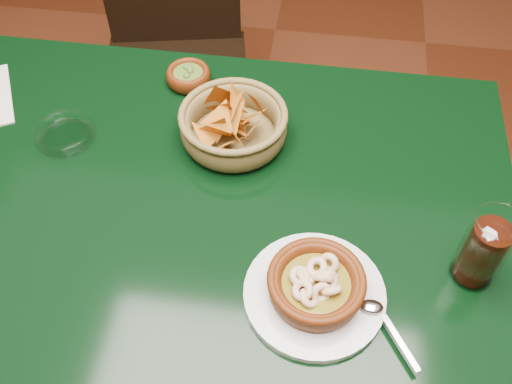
# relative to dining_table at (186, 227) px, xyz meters

# --- Properties ---
(ground) EXTENTS (7.00, 7.00, 0.00)m
(ground) POSITION_rel_dining_table_xyz_m (0.00, 0.00, -0.65)
(ground) COLOR #471C0C
(ground) RESTS_ON ground
(dining_table) EXTENTS (1.20, 0.80, 0.75)m
(dining_table) POSITION_rel_dining_table_xyz_m (0.00, 0.00, 0.00)
(dining_table) COLOR black
(dining_table) RESTS_ON ground
(dining_chair) EXTENTS (0.49, 0.49, 0.90)m
(dining_chair) POSITION_rel_dining_table_xyz_m (-0.21, 0.71, -0.16)
(dining_chair) COLOR black
(dining_chair) RESTS_ON ground
(shrimp_plate) EXTENTS (0.27, 0.22, 0.07)m
(shrimp_plate) POSITION_rel_dining_table_xyz_m (0.25, -0.17, 0.13)
(shrimp_plate) COLOR silver
(shrimp_plate) RESTS_ON dining_table
(chip_basket) EXTENTS (0.24, 0.24, 0.14)m
(chip_basket) POSITION_rel_dining_table_xyz_m (0.07, 0.15, 0.14)
(chip_basket) COLOR olive
(chip_basket) RESTS_ON dining_table
(guacamole_ramekin) EXTENTS (0.11, 0.11, 0.04)m
(guacamole_ramekin) POSITION_rel_dining_table_xyz_m (-0.05, 0.30, 0.12)
(guacamole_ramekin) COLOR #491B07
(guacamole_ramekin) RESTS_ON dining_table
(cola_drink) EXTENTS (0.15, 0.15, 0.17)m
(cola_drink) POSITION_rel_dining_table_xyz_m (0.50, -0.09, 0.17)
(cola_drink) COLOR white
(cola_drink) RESTS_ON dining_table
(glass_ashtray) EXTENTS (0.13, 0.13, 0.03)m
(glass_ashtray) POSITION_rel_dining_table_xyz_m (-0.25, 0.10, 0.11)
(glass_ashtray) COLOR white
(glass_ashtray) RESTS_ON dining_table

